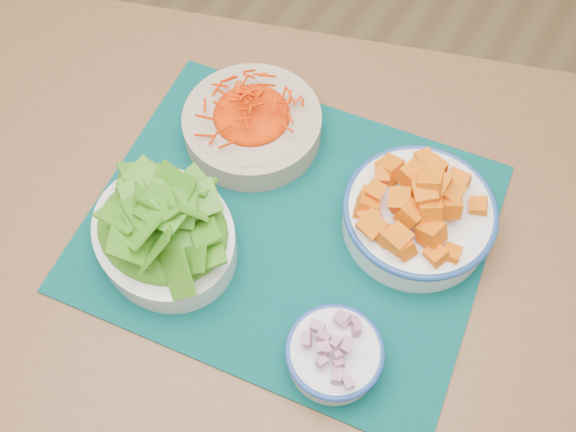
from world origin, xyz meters
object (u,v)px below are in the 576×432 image
at_px(placemat, 288,226).
at_px(lettuce_bowl, 163,230).
at_px(table, 240,258).
at_px(carrot_bowl, 252,121).
at_px(squash_bowl, 421,209).
at_px(onion_bowl, 335,352).

relative_size(placemat, lettuce_bowl, 2.04).
bearing_deg(table, carrot_bowl, 95.37).
relative_size(table, lettuce_bowl, 5.26).
bearing_deg(placemat, lettuce_bowl, -146.68).
xyz_separation_m(table, squash_bowl, (0.22, 0.14, 0.15)).
bearing_deg(table, lettuce_bowl, -153.91).
relative_size(placemat, squash_bowl, 2.14).
relative_size(squash_bowl, lettuce_bowl, 0.95).
bearing_deg(table, placemat, 18.41).
bearing_deg(carrot_bowl, squash_bowl, -3.00).
relative_size(placemat, carrot_bowl, 2.28).
bearing_deg(squash_bowl, lettuce_bowl, -143.68).
bearing_deg(placemat, carrot_bowl, 131.55).
relative_size(table, onion_bowl, 9.70).
relative_size(carrot_bowl, squash_bowl, 0.94).
bearing_deg(carrot_bowl, lettuce_bowl, -89.66).
xyz_separation_m(table, carrot_bowl, (-0.07, 0.16, 0.13)).
distance_m(carrot_bowl, onion_bowl, 0.39).
bearing_deg(carrot_bowl, table, -65.59).
relative_size(lettuce_bowl, onion_bowl, 1.84).
xyz_separation_m(table, onion_bowl, (0.22, -0.10, 0.13)).
relative_size(squash_bowl, onion_bowl, 1.76).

